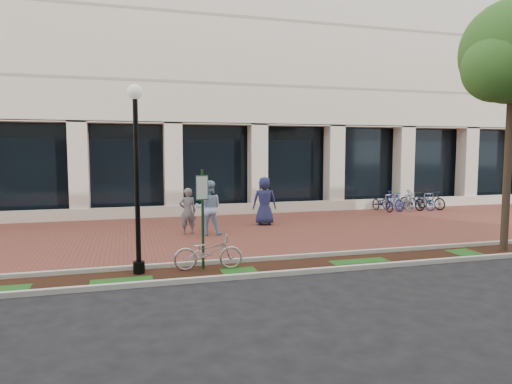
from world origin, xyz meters
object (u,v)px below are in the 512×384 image
object	(u,v)px
locked_bicycle	(208,252)
pedestrian_mid	(209,208)
pedestrian_left	(188,211)
pedestrian_right	(265,201)
parking_sign	(203,206)
bike_rack_cluster	(407,201)
bollard	(410,200)
lamppost	(137,169)

from	to	relation	value
locked_bicycle	pedestrian_mid	world-z (taller)	pedestrian_mid
pedestrian_left	pedestrian_right	world-z (taller)	pedestrian_right
pedestrian_left	parking_sign	bearing A→B (deg)	87.78
pedestrian_left	bike_rack_cluster	xyz separation A→B (m)	(11.34, 3.50, -0.37)
parking_sign	locked_bicycle	xyz separation A→B (m)	(0.11, -0.08, -1.14)
locked_bicycle	bollard	size ratio (longest dim) A/B	1.79
pedestrian_left	pedestrian_mid	distance (m)	0.79
lamppost	pedestrian_right	world-z (taller)	lamppost
pedestrian_mid	pedestrian_right	world-z (taller)	pedestrian_mid
parking_sign	pedestrian_right	distance (m)	7.08
lamppost	pedestrian_mid	world-z (taller)	lamppost
lamppost	bollard	distance (m)	16.09
parking_sign	pedestrian_mid	distance (m)	4.70
pedestrian_mid	bollard	size ratio (longest dim) A/B	2.02
pedestrian_mid	bollard	world-z (taller)	pedestrian_mid
pedestrian_mid	bike_rack_cluster	world-z (taller)	pedestrian_mid
lamppost	bike_rack_cluster	bearing A→B (deg)	32.61
parking_sign	bike_rack_cluster	distance (m)	14.40
parking_sign	pedestrian_right	world-z (taller)	parking_sign
lamppost	parking_sign	bearing A→B (deg)	-0.59
parking_sign	bike_rack_cluster	bearing A→B (deg)	16.53
lamppost	pedestrian_right	distance (m)	8.08
bike_rack_cluster	pedestrian_mid	bearing A→B (deg)	-169.68
lamppost	bike_rack_cluster	xyz separation A→B (m)	(13.17, 8.43, -2.08)
parking_sign	lamppost	world-z (taller)	lamppost
parking_sign	locked_bicycle	size ratio (longest dim) A/B	1.47
pedestrian_left	pedestrian_mid	world-z (taller)	pedestrian_mid
parking_sign	locked_bicycle	distance (m)	1.15
pedestrian_mid	bike_rack_cluster	xyz separation A→B (m)	(10.66, 3.88, -0.50)
locked_bicycle	pedestrian_mid	size ratio (longest dim) A/B	0.89
bike_rack_cluster	locked_bicycle	bearing A→B (deg)	-153.14
lamppost	locked_bicycle	bearing A→B (deg)	-3.21
parking_sign	pedestrian_right	xyz separation A→B (m)	(3.49, 6.12, -0.63)
pedestrian_mid	pedestrian_right	size ratio (longest dim) A/B	1.00
pedestrian_right	pedestrian_mid	bearing A→B (deg)	45.71
parking_sign	pedestrian_left	bearing A→B (deg)	67.39
parking_sign	locked_bicycle	world-z (taller)	parking_sign
parking_sign	pedestrian_right	bearing A→B (deg)	40.84
lamppost	pedestrian_left	size ratio (longest dim) A/B	2.73
pedestrian_mid	pedestrian_right	distance (m)	2.98
lamppost	bollard	bearing A→B (deg)	32.44
lamppost	locked_bicycle	xyz separation A→B (m)	(1.68, -0.09, -2.10)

